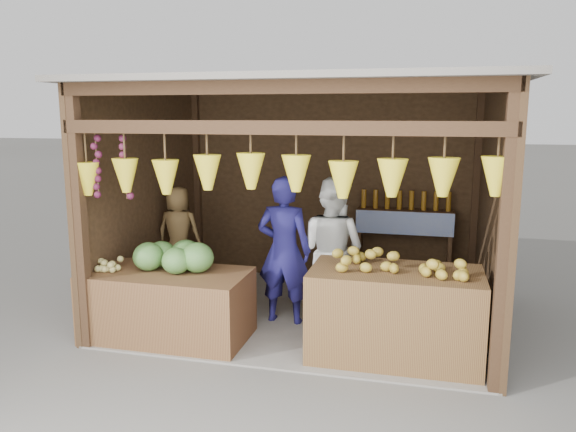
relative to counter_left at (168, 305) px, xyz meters
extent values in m
plane|color=#514F49|center=(1.24, 1.04, -0.36)|extent=(80.00, 80.00, 0.00)
cube|color=slate|center=(1.24, 1.04, -0.35)|extent=(4.00, 3.00, 0.02)
cube|color=black|center=(1.24, 2.54, 0.94)|extent=(4.00, 0.06, 2.60)
cube|color=black|center=(-0.76, 1.04, 0.94)|extent=(0.06, 3.00, 2.60)
cube|color=black|center=(3.24, 1.04, 0.94)|extent=(0.06, 3.00, 2.60)
cube|color=#605B54|center=(1.24, 1.04, 2.27)|extent=(4.30, 3.30, 0.06)
cube|color=black|center=(-0.70, -0.40, 0.94)|extent=(0.11, 0.11, 2.60)
cube|color=black|center=(3.18, -0.40, 0.94)|extent=(0.11, 0.11, 2.60)
cube|color=black|center=(-0.70, 2.48, 0.94)|extent=(0.11, 0.11, 2.60)
cube|color=black|center=(3.18, 2.48, 0.94)|extent=(0.11, 0.11, 2.60)
cube|color=black|center=(1.24, -0.40, 1.84)|extent=(4.00, 0.12, 0.12)
cube|color=black|center=(1.24, -0.40, 2.18)|extent=(4.00, 0.12, 0.12)
cube|color=#382314|center=(2.29, 2.34, 0.69)|extent=(1.25, 0.30, 0.05)
cube|color=#382314|center=(1.71, 2.34, 0.17)|extent=(0.05, 0.28, 1.05)
cube|color=#382314|center=(2.88, 2.34, 0.17)|extent=(0.05, 0.28, 1.05)
cube|color=blue|center=(2.29, 2.18, 0.56)|extent=(1.25, 0.02, 0.30)
cube|color=#482A18|center=(0.00, 0.00, 0.00)|extent=(1.66, 0.85, 0.72)
cube|color=#4B2D19|center=(2.31, 0.08, 0.08)|extent=(1.60, 0.85, 0.87)
cube|color=black|center=(-0.42, 1.21, -0.21)|extent=(0.33, 0.33, 0.30)
imported|color=#181551|center=(1.06, 0.74, 0.47)|extent=(0.61, 0.41, 1.66)
imported|color=silver|center=(1.56, 0.91, 0.46)|extent=(0.97, 0.88, 1.64)
imported|color=brown|center=(-0.42, 1.21, 0.51)|extent=(0.57, 0.39, 1.13)
camera|label=1|loc=(2.55, -5.08, 1.96)|focal=35.00mm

